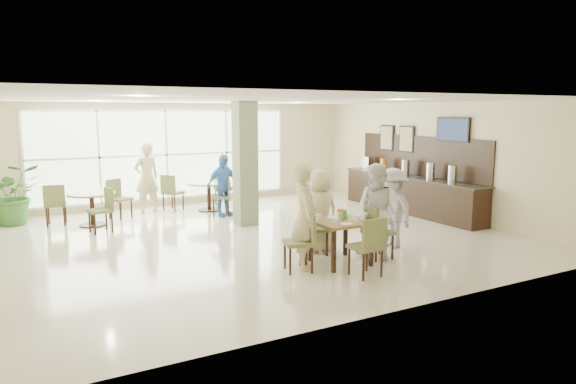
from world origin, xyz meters
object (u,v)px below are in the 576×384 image
round_table_left (92,201)px  adult_standing (147,178)px  round_table_right (209,188)px  teen_standing (393,208)px  main_table (340,226)px  teen_far (320,211)px  adult_a (223,185)px  teen_right (377,212)px  potted_plant (13,194)px  teen_left (304,216)px  adult_b (242,180)px  buffet_counter (410,191)px

round_table_left → adult_standing: size_ratio=0.58×
round_table_right → teen_standing: bearing=-70.9°
main_table → round_table_right: bearing=93.3°
teen_far → round_table_left: bearing=-53.9°
round_table_left → teen_standing: teen_standing is taller
teen_standing → adult_a: 4.67m
main_table → round_table_right: size_ratio=0.76×
round_table_right → teen_right: teen_right is taller
potted_plant → teen_left: size_ratio=0.80×
teen_left → adult_b: 5.67m
teen_left → adult_b: size_ratio=1.15×
main_table → adult_b: 5.64m
round_table_left → potted_plant: (-1.56, 1.00, 0.14)m
adult_b → adult_standing: adult_standing is taller
teen_far → teen_right: size_ratio=0.91×
teen_far → adult_a: bearing=-86.7°
teen_far → teen_right: 1.09m
main_table → teen_standing: bearing=15.6°
adult_a → adult_standing: adult_standing is taller
adult_standing → teen_left: bearing=90.7°
main_table → teen_left: teen_left is taller
teen_far → adult_standing: bearing=-72.0°
main_table → round_table_right: 5.61m
round_table_left → adult_standing: adult_standing is taller
buffet_counter → teen_standing: (-2.66, -2.47, 0.21)m
teen_right → teen_standing: teen_right is taller
adult_b → adult_a: bearing=-38.9°
round_table_left → teen_right: bearing=-52.5°
main_table → adult_a: (-0.25, 4.75, 0.12)m
teen_standing → adult_b: teen_standing is taller
teen_right → teen_standing: size_ratio=1.11×
buffet_counter → teen_far: bearing=-152.8°
round_table_right → teen_far: 4.80m
main_table → adult_standing: adult_standing is taller
round_table_right → adult_standing: adult_standing is taller
round_table_left → teen_far: (3.38, -4.33, 0.21)m
buffet_counter → teen_left: (-4.79, -2.81, 0.32)m
adult_b → round_table_left: bearing=-76.6°
round_table_left → round_table_right: bearing=8.7°
potted_plant → teen_far: size_ratio=0.91×
buffet_counter → teen_right: 4.52m
round_table_left → adult_a: (3.02, -0.39, 0.21)m
potted_plant → teen_standing: size_ratio=0.92×
buffet_counter → adult_a: bearing=156.9°
teen_standing → teen_far: bearing=-104.5°
teen_far → teen_right: (0.62, -0.89, 0.07)m
round_table_right → teen_standing: teen_standing is taller
adult_b → potted_plant: bearing=-89.0°
main_table → teen_far: size_ratio=0.58×
main_table → buffet_counter: 5.04m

